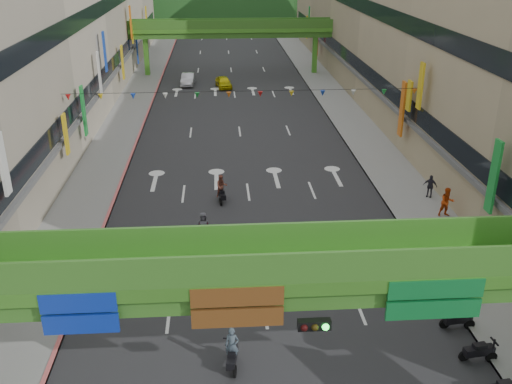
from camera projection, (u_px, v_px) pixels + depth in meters
road_slab at (236, 104)px, 61.72m from camera, size 18.00×140.00×0.02m
sidewalk_left at (133, 105)px, 61.00m from camera, size 4.00×140.00×0.15m
sidewalk_right at (336, 101)px, 62.39m from camera, size 4.00×140.00×0.15m
curb_left at (151, 104)px, 61.12m from camera, size 0.20×140.00×0.18m
curb_right at (319, 101)px, 62.26m from camera, size 0.20×140.00×0.18m
building_row_left at (45, 14)px, 56.75m from camera, size 12.80×95.00×19.00m
building_row_right at (417, 11)px, 59.13m from camera, size 12.80×95.00×19.00m
overpass_near at (310, 296)px, 18.91m from camera, size 28.00×12.27×7.10m
overpass_far at (231, 33)px, 73.27m from camera, size 28.00×2.20×7.10m
hill_left at (169, 5)px, 161.34m from camera, size 168.00×140.00×112.00m
bunting_string at (245, 94)px, 41.06m from camera, size 26.00×0.36×0.47m
scooter_rider_near at (232, 350)px, 22.99m from camera, size 0.67×1.60×1.91m
scooter_rider_mid at (222, 188)px, 37.92m from camera, size 0.85×1.60×1.92m
scooter_rider_far at (204, 229)px, 32.53m from camera, size 0.81×1.60×1.99m
parked_scooter_row at (458, 319)px, 25.48m from camera, size 1.60×9.41×1.08m
car_silver at (188, 79)px, 69.62m from camera, size 1.71×4.37×1.42m
car_yellow at (224, 82)px, 68.24m from camera, size 2.22×4.19×1.36m
pedestrian_red at (447, 204)px, 35.68m from camera, size 0.96×0.77×1.89m
pedestrian_dark at (430, 188)px, 38.49m from camera, size 0.98×0.78×1.55m
pedestrian_blue at (463, 282)px, 27.84m from camera, size 0.82×0.67×1.51m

